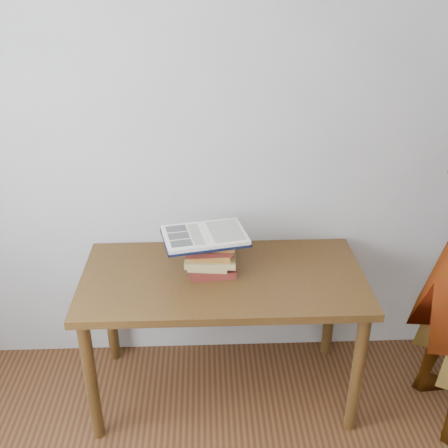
{
  "coord_description": "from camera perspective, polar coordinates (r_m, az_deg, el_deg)",
  "views": [
    {
      "loc": [
        -0.1,
        -0.78,
        2.14
      ],
      "look_at": [
        -0.01,
        1.39,
        1.02
      ],
      "focal_mm": 42.0,
      "sensor_mm": 36.0,
      "label": 1
    }
  ],
  "objects": [
    {
      "name": "room_shell",
      "position": [
        0.94,
        -0.74,
        -5.55
      ],
      "size": [
        3.54,
        3.54,
        2.62
      ],
      "color": "#B6B2AC",
      "rests_on": "ground"
    },
    {
      "name": "book_stack",
      "position": [
        2.56,
        -1.5,
        -3.5
      ],
      "size": [
        0.26,
        0.2,
        0.18
      ],
      "color": "maroon",
      "rests_on": "desk"
    },
    {
      "name": "open_book",
      "position": [
        2.51,
        -2.1,
        -1.3
      ],
      "size": [
        0.44,
        0.35,
        0.03
      ],
      "rotation": [
        0.0,
        0.0,
        0.2
      ],
      "color": "black",
      "rests_on": "book_stack"
    },
    {
      "name": "desk",
      "position": [
        2.63,
        -0.11,
        -7.4
      ],
      "size": [
        1.39,
        0.69,
        0.74
      ],
      "color": "#4F2F13",
      "rests_on": "ground"
    }
  ]
}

